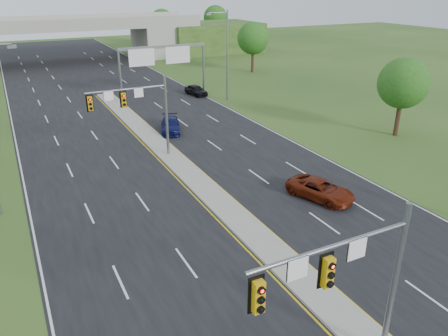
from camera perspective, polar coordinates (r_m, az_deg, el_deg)
name	(u,v)px	position (r m, az deg, el deg)	size (l,w,h in m)	color
road	(136,125)	(47.69, -11.41, 5.57)	(24.00, 160.00, 0.02)	black
median	(177,162)	(36.87, -6.18, 0.78)	(2.00, 54.00, 0.16)	gray
lane_markings	(148,143)	(41.97, -9.86, 3.28)	(23.72, 160.00, 0.01)	gold
signal_mast_near	(353,277)	(16.04, 16.49, -13.44)	(6.62, 0.60, 7.00)	slate
signal_mast_far	(140,106)	(36.48, -10.94, 7.93)	(6.62, 0.60, 7.00)	slate
sign_gantry	(162,57)	(57.70, -8.12, 14.14)	(11.58, 0.44, 6.67)	slate
overpass	(66,42)	(90.43, -19.90, 15.16)	(80.00, 14.00, 8.10)	gray
lightpole_r_far	(226,52)	(55.64, 0.23, 14.93)	(2.85, 0.25, 11.00)	slate
tree_r_near	(403,83)	(45.41, 22.38, 10.18)	(4.80, 4.80, 7.60)	#382316
tree_r_mid	(253,38)	(74.84, 3.82, 16.53)	(5.20, 5.20, 8.12)	#382316
tree_back_c	(162,21)	(109.41, -8.09, 18.44)	(5.60, 5.60, 8.32)	#382316
tree_back_d	(215,18)	(114.72, -1.12, 19.02)	(6.00, 6.00, 8.85)	#382316
car_far_a	(321,189)	(31.21, 12.50, -2.76)	(2.24, 4.85, 1.35)	#5F1A09
car_far_b	(171,125)	(44.75, -7.00, 5.59)	(1.86, 4.57, 1.33)	#0A0F41
car_far_c	(196,90)	(59.47, -3.67, 10.12)	(1.60, 3.98, 1.36)	black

